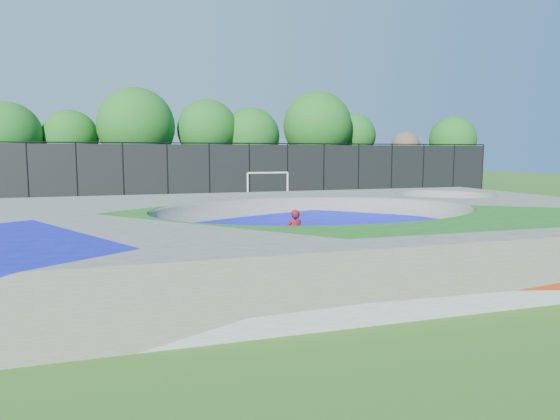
% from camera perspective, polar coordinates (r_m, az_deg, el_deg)
% --- Properties ---
extents(ground, '(120.00, 120.00, 0.00)m').
position_cam_1_polar(ground, '(16.77, 4.20, -4.82)').
color(ground, '#2B5718').
rests_on(ground, ground).
extents(skate_deck, '(22.00, 14.00, 1.50)m').
position_cam_1_polar(skate_deck, '(16.64, 4.22, -2.28)').
color(skate_deck, gray).
rests_on(skate_deck, ground).
extents(skater, '(0.60, 0.42, 1.57)m').
position_cam_1_polar(skater, '(15.43, 1.65, -2.84)').
color(skater, red).
rests_on(skater, ground).
extents(skateboard, '(0.79, 0.26, 0.05)m').
position_cam_1_polar(skateboard, '(15.58, 1.64, -5.59)').
color(skateboard, black).
rests_on(skateboard, ground).
extents(soccer_goal, '(3.00, 0.12, 1.98)m').
position_cam_1_polar(soccer_goal, '(34.63, -1.39, 3.36)').
color(soccer_goal, silver).
rests_on(soccer_goal, ground).
extents(fence, '(48.09, 0.09, 4.04)m').
position_cam_1_polar(fence, '(36.79, -8.07, 4.62)').
color(fence, black).
rests_on(fence, ground).
extents(treeline, '(53.60, 7.19, 8.57)m').
position_cam_1_polar(treeline, '(41.02, -15.46, 8.70)').
color(treeline, '#4B3325').
rests_on(treeline, ground).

